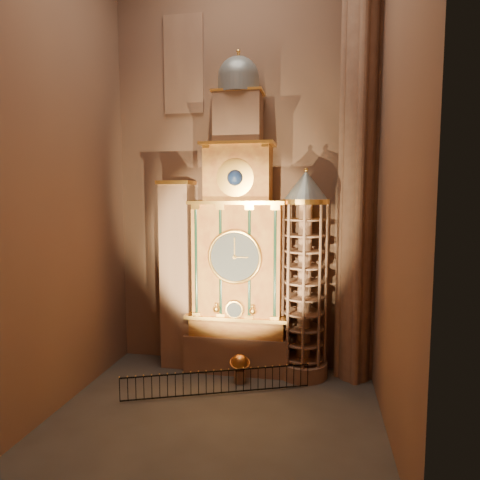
% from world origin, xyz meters
% --- Properties ---
extents(floor, '(14.00, 14.00, 0.00)m').
position_xyz_m(floor, '(0.00, 0.00, 0.00)').
color(floor, '#383330').
rests_on(floor, ground).
extents(wall_back, '(22.00, 0.00, 22.00)m').
position_xyz_m(wall_back, '(0.00, 6.00, 11.00)').
color(wall_back, '#815E45').
rests_on(wall_back, floor).
extents(wall_left, '(0.00, 22.00, 22.00)m').
position_xyz_m(wall_left, '(-7.00, 0.00, 11.00)').
color(wall_left, '#815E45').
rests_on(wall_left, floor).
extents(wall_right, '(0.00, 22.00, 22.00)m').
position_xyz_m(wall_right, '(7.00, 0.00, 11.00)').
color(wall_right, '#815E45').
rests_on(wall_right, floor).
extents(astronomical_clock, '(5.60, 2.41, 16.70)m').
position_xyz_m(astronomical_clock, '(0.00, 4.96, 6.68)').
color(astronomical_clock, '#8C634C').
rests_on(astronomical_clock, floor).
extents(portrait_tower, '(1.80, 1.60, 10.20)m').
position_xyz_m(portrait_tower, '(-3.40, 4.98, 5.15)').
color(portrait_tower, '#8C634C').
rests_on(portrait_tower, floor).
extents(stair_turret, '(2.50, 2.50, 10.80)m').
position_xyz_m(stair_turret, '(3.50, 4.70, 5.27)').
color(stair_turret, '#8C634C').
rests_on(stair_turret, floor).
extents(gothic_pier, '(2.04, 2.04, 22.00)m').
position_xyz_m(gothic_pier, '(6.10, 5.00, 11.00)').
color(gothic_pier, '#8C634C').
rests_on(gothic_pier, floor).
extents(stained_glass_window, '(2.20, 0.14, 5.20)m').
position_xyz_m(stained_glass_window, '(-3.20, 5.92, 16.50)').
color(stained_glass_window, navy).
rests_on(stained_glass_window, wall_back).
extents(celestial_globe, '(1.22, 1.18, 1.47)m').
position_xyz_m(celestial_globe, '(0.40, 3.26, 0.88)').
color(celestial_globe, '#8C634C').
rests_on(celestial_globe, floor).
extents(iron_railing, '(8.38, 3.24, 1.14)m').
position_xyz_m(iron_railing, '(-0.40, 1.74, 0.62)').
color(iron_railing, black).
rests_on(iron_railing, floor).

